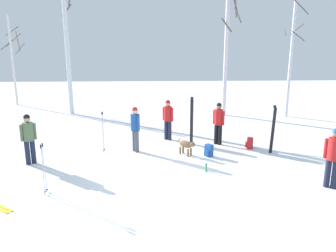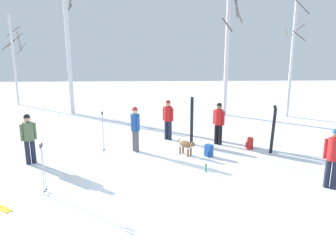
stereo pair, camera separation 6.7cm
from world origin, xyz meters
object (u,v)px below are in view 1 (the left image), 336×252
(person_3, at_px, (29,136))
(ski_poles_1, at_px, (44,167))
(ski_pair_planted_0, at_px, (192,122))
(ski_poles_0, at_px, (103,131))
(person_2, at_px, (135,126))
(person_0, at_px, (168,117))
(birch_tree_2, at_px, (227,44))
(birch_tree_1, at_px, (68,51))
(ski_pair_planted_1, at_px, (273,130))
(backpack_0, at_px, (249,143))
(person_1, at_px, (219,121))
(water_bottle_0, at_px, (206,168))
(birch_tree_3, at_px, (291,53))
(backpack_1, at_px, (209,151))
(person_4, at_px, (334,154))
(dog, at_px, (186,145))
(birch_tree_0, at_px, (13,59))

(person_3, xyz_separation_m, ski_poles_1, (1.23, -2.34, -0.24))
(ski_pair_planted_0, distance_m, ski_poles_0, 3.44)
(person_2, height_order, person_3, same)
(person_0, relative_size, birch_tree_2, 0.22)
(birch_tree_1, distance_m, birch_tree_2, 9.12)
(ski_pair_planted_1, relative_size, birch_tree_2, 0.23)
(person_3, xyz_separation_m, backpack_0, (7.89, 1.32, -0.77))
(person_1, distance_m, birch_tree_2, 6.81)
(birch_tree_1, bearing_deg, ski_pair_planted_1, -40.57)
(birch_tree_2, bearing_deg, person_0, -125.27)
(ski_pair_planted_1, bearing_deg, person_3, -175.04)
(ski_pair_planted_0, height_order, water_bottle_0, ski_pair_planted_0)
(ski_pair_planted_0, bearing_deg, birch_tree_3, 41.62)
(birch_tree_1, bearing_deg, birch_tree_3, -6.53)
(backpack_1, height_order, birch_tree_3, birch_tree_3)
(water_bottle_0, height_order, birch_tree_3, birch_tree_3)
(person_2, distance_m, water_bottle_0, 3.32)
(person_1, xyz_separation_m, backpack_0, (1.11, -0.64, -0.77))
(person_4, xyz_separation_m, dog, (-3.72, 3.00, -0.59))
(ski_pair_planted_0, relative_size, birch_tree_1, 0.28)
(person_4, relative_size, dog, 2.43)
(person_0, distance_m, water_bottle_0, 4.02)
(person_4, relative_size, birch_tree_2, 0.22)
(person_2, distance_m, birch_tree_2, 8.80)
(person_1, height_order, dog, person_1)
(birch_tree_1, bearing_deg, person_2, -60.83)
(birch_tree_0, distance_m, birch_tree_3, 17.79)
(person_2, relative_size, person_3, 1.00)
(water_bottle_0, bearing_deg, person_1, 71.83)
(person_3, height_order, birch_tree_2, birch_tree_2)
(ski_poles_1, bearing_deg, person_0, 55.16)
(person_0, bearing_deg, backpack_1, -59.17)
(person_3, distance_m, birch_tree_1, 9.13)
(dog, height_order, birch_tree_1, birch_tree_1)
(backpack_0, height_order, birch_tree_3, birch_tree_3)
(ski_pair_planted_0, bearing_deg, birch_tree_1, 132.63)
(person_3, xyz_separation_m, birch_tree_0, (-5.27, 12.08, 2.17))
(ski_pair_planted_1, bearing_deg, ski_pair_planted_0, 160.79)
(birch_tree_0, bearing_deg, birch_tree_1, -36.73)
(ski_pair_planted_0, bearing_deg, dog, -105.79)
(person_1, height_order, water_bottle_0, person_1)
(person_2, relative_size, birch_tree_1, 0.24)
(person_3, bearing_deg, backpack_0, 9.49)
(birch_tree_1, bearing_deg, backpack_1, -50.14)
(person_1, distance_m, birch_tree_1, 10.43)
(birch_tree_1, bearing_deg, birch_tree_0, 143.27)
(person_0, xyz_separation_m, person_2, (-1.30, -1.58, 0.00))
(dog, xyz_separation_m, ski_poles_0, (-3.07, 0.52, 0.43))
(person_2, bearing_deg, birch_tree_2, 53.70)
(person_3, distance_m, ski_poles_1, 2.65)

